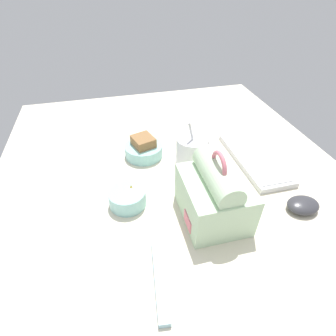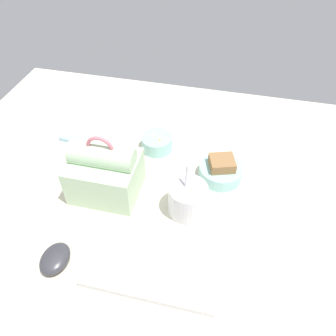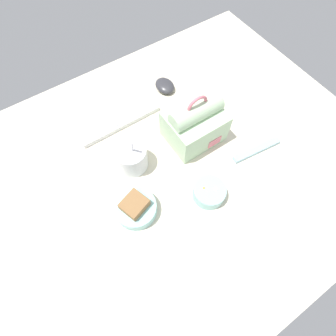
{
  "view_description": "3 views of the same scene",
  "coord_description": "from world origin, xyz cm",
  "views": [
    {
      "loc": [
        55.03,
        -16.63,
        55.18
      ],
      "look_at": [
        -3.21,
        -2.29,
        7.0
      ],
      "focal_mm": 28.0,
      "sensor_mm": 36.0,
      "label": 1
    },
    {
      "loc": [
        -18.33,
        62.38,
        73.59
      ],
      "look_at": [
        -3.21,
        -2.29,
        7.0
      ],
      "focal_mm": 35.0,
      "sensor_mm": 36.0,
      "label": 2
    },
    {
      "loc": [
        -23.84,
        -33.4,
        80.19
      ],
      "look_at": [
        -3.21,
        -2.29,
        7.0
      ],
      "focal_mm": 28.0,
      "sensor_mm": 36.0,
      "label": 3
    }
  ],
  "objects": [
    {
      "name": "lunch_bag",
      "position": [
        12.69,
        5.64,
        9.33
      ],
      "size": [
        18.36,
        15.54,
        20.04
      ],
      "color": "#B7D6AD",
      "rests_on": "desk_surface"
    },
    {
      "name": "bento_bowl_snacks",
      "position": [
        3.42,
        -15.24,
        4.5
      ],
      "size": [
        10.09,
        10.09,
        5.64
      ],
      "color": "#93D1CC",
      "rests_on": "desk_surface"
    },
    {
      "name": "computer_mouse",
      "position": [
        16.73,
        30.04,
        3.6
      ],
      "size": [
        6.75,
        8.79,
        3.2
      ],
      "color": "#333338",
      "rests_on": "desk_surface"
    },
    {
      "name": "keyboard",
      "position": [
        -6.33,
        28.28,
        3.02
      ],
      "size": [
        30.84,
        12.48,
        2.1
      ],
      "color": "silver",
      "rests_on": "desk_surface"
    },
    {
      "name": "chopstick_case",
      "position": [
        27.31,
        -11.48,
        2.8
      ],
      "size": [
        18.4,
        4.57,
        1.6
      ],
      "color": "#99C6D6",
      "rests_on": "desk_surface"
    },
    {
      "name": "soup_cup",
      "position": [
        -10.83,
        7.58,
        6.79
      ],
      "size": [
        10.29,
        10.29,
        15.28
      ],
      "color": "silver",
      "rests_on": "desk_surface"
    },
    {
      "name": "bento_bowl_sandwich",
      "position": [
        -18.14,
        -7.09,
        4.7
      ],
      "size": [
        12.8,
        12.8,
        7.23
      ],
      "color": "#93D1CC",
      "rests_on": "desk_surface"
    },
    {
      "name": "desk_surface",
      "position": [
        0.0,
        0.0,
        1.0
      ],
      "size": [
        140.0,
        110.0,
        2.0
      ],
      "color": "beige",
      "rests_on": "ground"
    }
  ]
}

